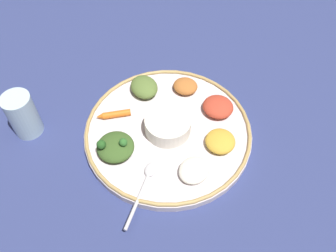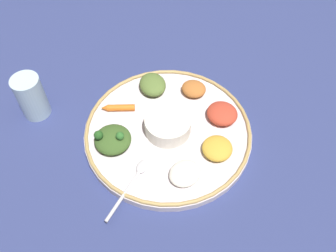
{
  "view_description": "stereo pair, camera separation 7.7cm",
  "coord_description": "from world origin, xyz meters",
  "px_view_note": "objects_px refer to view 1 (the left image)",
  "views": [
    {
      "loc": [
        0.22,
        -0.4,
        0.65
      ],
      "look_at": [
        0.0,
        0.0,
        0.03
      ],
      "focal_mm": 38.91,
      "sensor_mm": 36.0,
      "label": 1
    },
    {
      "loc": [
        0.29,
        -0.36,
        0.65
      ],
      "look_at": [
        0.0,
        0.0,
        0.03
      ],
      "focal_mm": 38.91,
      "sensor_mm": 36.0,
      "label": 2
    }
  ],
  "objects_px": {
    "spoon": "(145,183)",
    "center_bowl": "(168,124)",
    "greens_pile": "(115,147)",
    "drinking_glass": "(24,117)",
    "carrot_near_spoon": "(114,114)"
  },
  "relations": [
    {
      "from": "spoon",
      "to": "center_bowl",
      "type": "bearing_deg",
      "value": 100.01
    },
    {
      "from": "center_bowl",
      "to": "drinking_glass",
      "type": "bearing_deg",
      "value": -153.79
    },
    {
      "from": "center_bowl",
      "to": "greens_pile",
      "type": "bearing_deg",
      "value": -124.95
    },
    {
      "from": "greens_pile",
      "to": "drinking_glass",
      "type": "bearing_deg",
      "value": -169.82
    },
    {
      "from": "greens_pile",
      "to": "carrot_near_spoon",
      "type": "bearing_deg",
      "value": 126.13
    },
    {
      "from": "spoon",
      "to": "drinking_glass",
      "type": "bearing_deg",
      "value": -179.89
    },
    {
      "from": "drinking_glass",
      "to": "carrot_near_spoon",
      "type": "bearing_deg",
      "value": 35.93
    },
    {
      "from": "center_bowl",
      "to": "spoon",
      "type": "relative_size",
      "value": 0.66
    },
    {
      "from": "spoon",
      "to": "greens_pile",
      "type": "distance_m",
      "value": 0.1
    },
    {
      "from": "center_bowl",
      "to": "drinking_glass",
      "type": "relative_size",
      "value": 0.94
    },
    {
      "from": "drinking_glass",
      "to": "greens_pile",
      "type": "bearing_deg",
      "value": 10.18
    },
    {
      "from": "spoon",
      "to": "carrot_near_spoon",
      "type": "relative_size",
      "value": 2.21
    },
    {
      "from": "carrot_near_spoon",
      "to": "greens_pile",
      "type": "bearing_deg",
      "value": -53.87
    },
    {
      "from": "center_bowl",
      "to": "spoon",
      "type": "distance_m",
      "value": 0.14
    },
    {
      "from": "spoon",
      "to": "carrot_near_spoon",
      "type": "bearing_deg",
      "value": 143.05
    }
  ]
}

